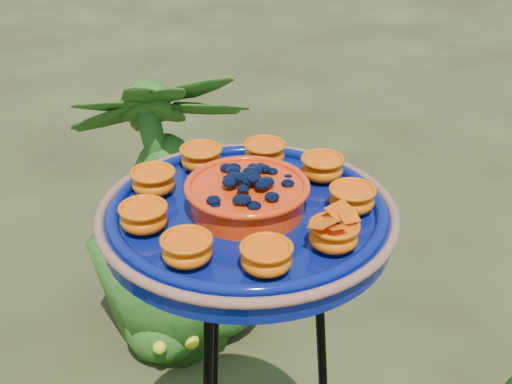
# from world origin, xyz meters

# --- Properties ---
(feeder_dish) EXTENTS (0.63, 0.63, 0.11)m
(feeder_dish) POSITION_xyz_m (0.14, -0.11, 0.99)
(feeder_dish) COLOR #07125C
(feeder_dish) RESTS_ON tripod_stand
(shrub_back_right) EXTENTS (0.75, 0.75, 0.96)m
(shrub_back_right) POSITION_xyz_m (0.69, 0.61, 0.48)
(shrub_back_right) COLOR #194713
(shrub_back_right) RESTS_ON ground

